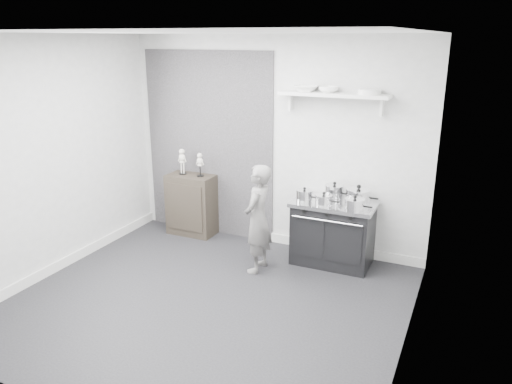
# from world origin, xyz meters

# --- Properties ---
(ground) EXTENTS (4.00, 4.00, 0.00)m
(ground) POSITION_xyz_m (0.00, 0.00, 0.00)
(ground) COLOR black
(ground) RESTS_ON ground
(room_shell) EXTENTS (4.02, 3.62, 2.71)m
(room_shell) POSITION_xyz_m (-0.09, 0.15, 1.64)
(room_shell) COLOR #AEAFAC
(room_shell) RESTS_ON ground
(wall_shelf) EXTENTS (1.30, 0.26, 0.24)m
(wall_shelf) POSITION_xyz_m (0.80, 1.68, 2.01)
(wall_shelf) COLOR silver
(wall_shelf) RESTS_ON room_shell
(stove) EXTENTS (0.98, 0.61, 0.78)m
(stove) POSITION_xyz_m (0.92, 1.48, 0.40)
(stove) COLOR black
(stove) RESTS_ON ground
(side_cabinet) EXTENTS (0.65, 0.38, 0.85)m
(side_cabinet) POSITION_xyz_m (-1.14, 1.61, 0.42)
(side_cabinet) COLOR black
(side_cabinet) RESTS_ON ground
(child) EXTENTS (0.32, 0.48, 1.29)m
(child) POSITION_xyz_m (0.18, 0.92, 0.64)
(child) COLOR slate
(child) RESTS_ON ground
(pot_front_left) EXTENTS (0.29, 0.20, 0.17)m
(pot_front_left) POSITION_xyz_m (0.59, 1.36, 0.86)
(pot_front_left) COLOR silver
(pot_front_left) RESTS_ON stove
(pot_back_left) EXTENTS (0.32, 0.23, 0.21)m
(pot_back_left) POSITION_xyz_m (0.89, 1.60, 0.87)
(pot_back_left) COLOR silver
(pot_back_left) RESTS_ON stove
(pot_back_right) EXTENTS (0.38, 0.30, 0.22)m
(pot_back_right) POSITION_xyz_m (1.19, 1.56, 0.87)
(pot_back_right) COLOR silver
(pot_back_right) RESTS_ON stove
(pot_front_right) EXTENTS (0.31, 0.23, 0.18)m
(pot_front_right) POSITION_xyz_m (1.21, 1.28, 0.86)
(pot_front_right) COLOR silver
(pot_front_right) RESTS_ON stove
(pot_front_center) EXTENTS (0.29, 0.20, 0.16)m
(pot_front_center) POSITION_xyz_m (0.84, 1.33, 0.85)
(pot_front_center) COLOR silver
(pot_front_center) RESTS_ON stove
(skeleton_full) EXTENTS (0.11, 0.07, 0.41)m
(skeleton_full) POSITION_xyz_m (-1.27, 1.61, 1.05)
(skeleton_full) COLOR beige
(skeleton_full) RESTS_ON side_cabinet
(skeleton_torso) EXTENTS (0.10, 0.07, 0.37)m
(skeleton_torso) POSITION_xyz_m (-0.99, 1.61, 1.03)
(skeleton_torso) COLOR beige
(skeleton_torso) RESTS_ON side_cabinet
(bowl_large) EXTENTS (0.28, 0.28, 0.07)m
(bowl_large) POSITION_xyz_m (0.46, 1.67, 2.07)
(bowl_large) COLOR white
(bowl_large) RESTS_ON wall_shelf
(bowl_small) EXTENTS (0.23, 0.23, 0.07)m
(bowl_small) POSITION_xyz_m (0.74, 1.67, 2.08)
(bowl_small) COLOR white
(bowl_small) RESTS_ON wall_shelf
(plate_stack) EXTENTS (0.26, 0.26, 0.06)m
(plate_stack) POSITION_xyz_m (1.21, 1.67, 2.07)
(plate_stack) COLOR silver
(plate_stack) RESTS_ON wall_shelf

